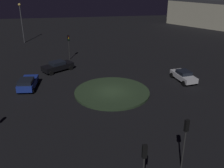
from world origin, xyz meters
name	(u,v)px	position (x,y,z in m)	size (l,w,h in m)	color
ground_plane	(112,93)	(0.00, 0.00, 0.00)	(116.54, 116.54, 0.00)	black
roundabout_island	(112,92)	(0.00, 0.00, 0.12)	(9.09, 9.09, 0.25)	#2D4228
car_black	(58,66)	(-8.74, -6.81, 0.77)	(4.05, 4.80, 1.48)	black
car_white	(184,76)	(-2.36, 10.04, 0.76)	(4.46, 2.53, 1.44)	white
car_blue	(28,83)	(-2.77, -10.24, 0.79)	(4.27, 2.38, 1.52)	#1E38A5
traffic_light_east	(185,134)	(13.65, 3.23, 2.96)	(0.38, 0.34, 4.15)	#2D2D2D
traffic_light_west	(69,42)	(-13.99, -5.09, 2.92)	(0.39, 0.36, 4.10)	#2D2D2D
traffic_light_east_near	(144,161)	(16.01, -0.41, 2.99)	(0.36, 0.31, 4.20)	#2D2D2D
streetlamp_southwest	(21,17)	(-26.68, -14.42, 5.17)	(0.52, 0.52, 7.88)	#4C4C51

